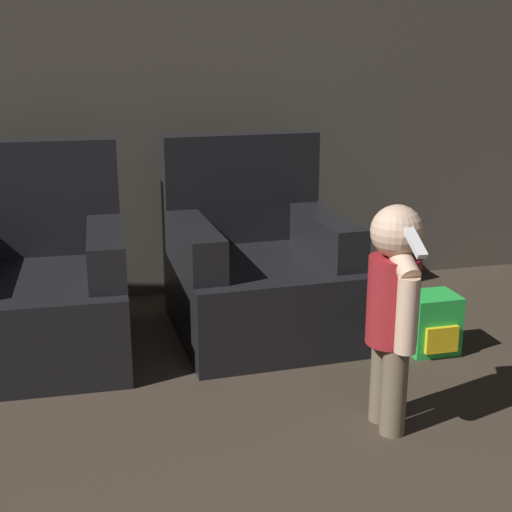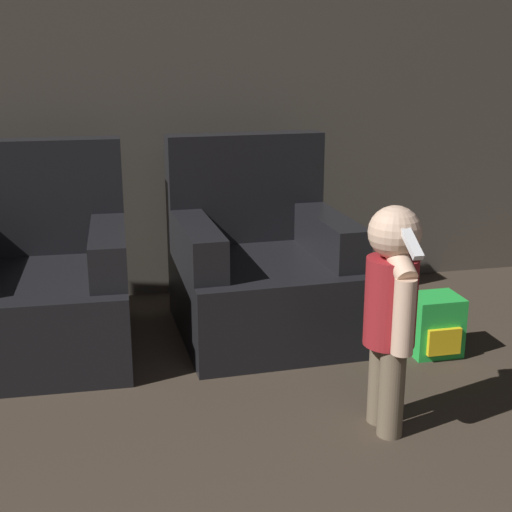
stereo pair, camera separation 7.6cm
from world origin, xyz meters
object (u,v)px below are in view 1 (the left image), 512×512
object	(u,v)px
armchair_left	(35,286)
person_toddler	(394,301)
toy_backpack	(432,323)
armchair_right	(257,269)

from	to	relation	value
armchair_left	person_toddler	distance (m)	1.71
person_toddler	toy_backpack	size ratio (longest dim) A/B	3.05
toy_backpack	armchair_right	bearing A→B (deg)	146.07
armchair_right	toy_backpack	xyz separation A→B (m)	(0.73, -0.49, -0.18)
armchair_right	person_toddler	world-z (taller)	armchair_right
armchair_left	person_toddler	size ratio (longest dim) A/B	1.12
armchair_left	toy_backpack	distance (m)	1.87
person_toddler	armchair_left	bearing A→B (deg)	-129.15
armchair_right	toy_backpack	distance (m)	0.89
armchair_right	person_toddler	bearing A→B (deg)	-79.85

